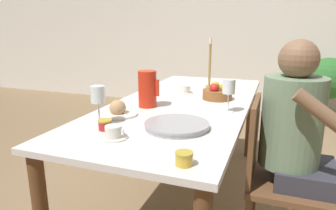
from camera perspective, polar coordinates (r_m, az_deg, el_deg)
name	(u,v)px	position (r m, az deg, el deg)	size (l,w,h in m)	color
ground_plane	(182,199)	(2.35, 2.74, -17.43)	(20.00, 20.00, 0.00)	#7F6647
wall_back	(240,24)	(4.77, 13.55, 14.82)	(10.00, 0.06, 2.60)	silver
dining_table	(183,114)	(2.08, 2.96, -1.78)	(0.88, 2.08, 0.75)	silver
chair_person_side	(276,176)	(1.73, 19.88, -12.58)	(0.42, 0.42, 0.89)	brown
person_seated	(298,136)	(1.66, 23.48, -5.51)	(0.39, 0.41, 1.20)	#33333D
red_pitcher	(147,89)	(1.90, -3.95, 3.11)	(0.14, 0.12, 0.23)	red
wine_glass_water	(229,88)	(1.79, 11.50, 3.18)	(0.07, 0.07, 0.20)	white
wine_glass_juice	(98,97)	(1.56, -13.20, 1.56)	(0.07, 0.07, 0.21)	white
teacup_near_person	(114,133)	(1.39, -10.32, -5.26)	(0.13, 0.13, 0.06)	silver
teacup_across	(185,90)	(2.31, 3.16, 2.86)	(0.13, 0.13, 0.06)	silver
serving_tray	(177,125)	(1.51, 1.68, -3.92)	(0.33, 0.33, 0.03)	#9E9EA3
bread_plate	(118,110)	(1.75, -9.54, -1.04)	(0.23, 0.23, 0.09)	silver
jam_jar_amber	(105,124)	(1.51, -11.90, -3.60)	(0.07, 0.07, 0.05)	#A81E1E
jam_jar_red	(184,158)	(1.12, 3.08, -10.02)	(0.07, 0.07, 0.05)	gold
fruit_bowl	(217,93)	(2.14, 9.38, 2.31)	(0.21, 0.21, 0.12)	brown
candlestick_tall	(210,68)	(2.53, 7.95, 7.08)	(0.06, 0.06, 0.41)	olive
potted_plant	(328,81)	(4.35, 28.11, 4.06)	(0.53, 0.53, 0.88)	#A8603D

